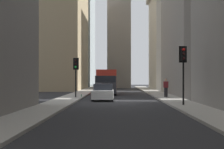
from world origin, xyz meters
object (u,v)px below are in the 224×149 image
object	(u,v)px
sedan_white	(103,93)
pedestrian	(166,87)
traffic_light_foreground	(183,62)
discarded_bottle	(81,96)
delivery_truck	(107,82)
traffic_light_midblock	(76,68)

from	to	relation	value
sedan_white	pedestrian	xyz separation A→B (m)	(2.61, -5.75, 0.41)
traffic_light_foreground	pedestrian	bearing A→B (deg)	-0.90
pedestrian	discarded_bottle	size ratio (longest dim) A/B	6.35
delivery_truck	pedestrian	bearing A→B (deg)	-141.45
sedan_white	delivery_truck	bearing A→B (deg)	0.00
pedestrian	discarded_bottle	bearing A→B (deg)	87.71
delivery_truck	discarded_bottle	xyz separation A→B (m)	(-6.90, 2.17, -1.21)
sedan_white	traffic_light_foreground	bearing A→B (deg)	-140.34
delivery_truck	traffic_light_foreground	world-z (taller)	traffic_light_foreground
traffic_light_foreground	pedestrian	size ratio (longest dim) A/B	2.29
delivery_truck	sedan_white	bearing A→B (deg)	-180.00
delivery_truck	traffic_light_foreground	bearing A→B (deg)	-161.34
traffic_light_midblock	pedestrian	distance (m)	8.56
traffic_light_foreground	traffic_light_midblock	distance (m)	12.19
sedan_white	discarded_bottle	world-z (taller)	sedan_white
delivery_truck	traffic_light_midblock	world-z (taller)	traffic_light_midblock
discarded_bottle	delivery_truck	bearing A→B (deg)	-17.47
delivery_truck	pedestrian	world-z (taller)	delivery_truck
delivery_truck	pedestrian	xyz separation A→B (m)	(-7.22, -5.75, -0.38)
traffic_light_midblock	discarded_bottle	size ratio (longest dim) A/B	13.49
sedan_white	traffic_light_foreground	distance (m)	9.09
sedan_white	pedestrian	world-z (taller)	pedestrian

